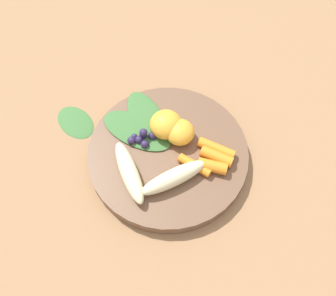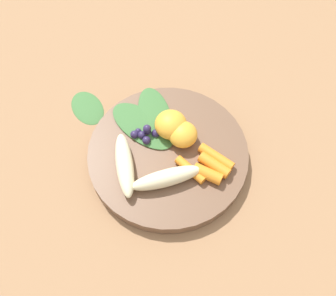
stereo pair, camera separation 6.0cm
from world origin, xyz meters
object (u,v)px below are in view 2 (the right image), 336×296
at_px(bowl, 168,154).
at_px(banana_peeled_left, 166,178).
at_px(orange_segment_near, 171,125).
at_px(kale_leaf_stray, 87,107).
at_px(banana_peeled_right, 125,165).

xyz_separation_m(bowl, banana_peeled_left, (0.02, 0.05, 0.03)).
relative_size(bowl, orange_segment_near, 4.94).
distance_m(bowl, kale_leaf_stray, 0.18).
bearing_deg(kale_leaf_stray, banana_peeled_right, 179.13).
relative_size(banana_peeled_right, kale_leaf_stray, 1.38).
bearing_deg(banana_peeled_right, orange_segment_near, 124.47).
distance_m(banana_peeled_left, banana_peeled_right, 0.07).
bearing_deg(orange_segment_near, kale_leaf_stray, -41.09).
height_order(banana_peeled_left, kale_leaf_stray, banana_peeled_left).
xyz_separation_m(banana_peeled_right, kale_leaf_stray, (0.03, -0.15, -0.04)).
bearing_deg(orange_segment_near, banana_peeled_right, 26.28).
bearing_deg(bowl, orange_segment_near, -114.77).
height_order(banana_peeled_right, orange_segment_near, orange_segment_near).
xyz_separation_m(bowl, banana_peeled_right, (0.08, 0.01, 0.03)).
bearing_deg(banana_peeled_right, bowl, 105.45).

